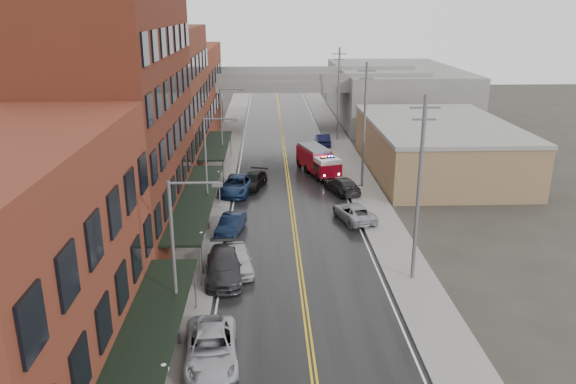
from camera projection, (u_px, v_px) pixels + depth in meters
name	position (u px, v px, depth m)	size (l,w,h in m)	color
road	(291.00, 204.00, 50.40)	(11.00, 160.00, 0.02)	black
sidewalk_left	(210.00, 204.00, 50.11)	(3.00, 160.00, 0.15)	slate
sidewalk_right	(372.00, 202.00, 50.64)	(3.00, 160.00, 0.15)	slate
curb_left	(228.00, 204.00, 50.17)	(0.30, 160.00, 0.15)	gray
curb_right	(354.00, 202.00, 50.58)	(0.30, 160.00, 0.15)	gray
brick_building_a	(0.00, 280.00, 23.37)	(9.00, 18.00, 12.00)	maroon
brick_building_b	(112.00, 121.00, 40.45)	(9.00, 20.00, 18.00)	#4E2014
brick_building_c	(158.00, 103.00, 57.53)	(9.00, 15.00, 15.00)	maroon
brick_building_far	(182.00, 93.00, 74.61)	(9.00, 20.00, 12.00)	maroon
tan_building	(437.00, 149.00, 59.69)	(14.00, 22.00, 5.00)	#926D4E
right_far_block	(395.00, 93.00, 87.76)	(18.00, 30.00, 8.00)	slate
awning_0	(146.00, 340.00, 24.52)	(2.60, 16.00, 3.09)	black
awning_1	(197.00, 199.00, 42.55)	(2.60, 18.00, 3.09)	black
awning_2	(216.00, 145.00, 59.16)	(2.60, 13.00, 3.09)	black
globe_lamp_0	(165.00, 381.00, 22.88)	(0.44, 0.44, 3.12)	#59595B
globe_lamp_1	(202.00, 244.00, 36.16)	(0.44, 0.44, 3.12)	#59595B
globe_lamp_2	(219.00, 180.00, 49.44)	(0.44, 0.44, 3.12)	#59595B
street_lamp_0	(178.00, 255.00, 27.66)	(2.64, 0.22, 9.00)	#59595B
street_lamp_1	(209.00, 167.00, 42.84)	(2.64, 0.22, 9.00)	#59595B
street_lamp_2	(224.00, 125.00, 58.03)	(2.64, 0.22, 9.00)	#59595B
utility_pole_0	(419.00, 187.00, 34.45)	(1.80, 0.24, 12.00)	#59595B
utility_pole_1	(364.00, 123.00, 53.43)	(1.80, 0.24, 12.00)	#59595B
utility_pole_2	(338.00, 93.00, 72.41)	(1.80, 0.24, 12.00)	#59595B
overpass	(281.00, 88.00, 78.89)	(40.00, 10.00, 7.50)	slate
fire_truck	(318.00, 160.00, 59.11)	(4.51, 7.70, 2.68)	maroon
parked_car_left_2	(211.00, 348.00, 27.74)	(2.58, 5.59, 1.55)	#B1B3BA
parked_car_left_3	(224.00, 266.00, 36.39)	(2.33, 5.72, 1.66)	#2C2B2E
parked_car_left_4	(238.00, 259.00, 37.48)	(1.86, 4.63, 1.58)	#B5B5B5
parked_car_left_5	(231.00, 224.00, 43.68)	(1.52, 4.35, 1.43)	black
parked_car_left_6	(237.00, 185.00, 53.00)	(2.70, 5.86, 1.63)	#14284C
parked_car_left_7	(252.00, 181.00, 54.60)	(2.06, 5.06, 1.47)	black
parked_car_right_0	(354.00, 212.00, 46.28)	(2.33, 5.06, 1.41)	#989BA0
parked_car_right_1	(342.00, 185.00, 53.21)	(2.07, 5.08, 1.47)	#242426
parked_car_right_2	(318.00, 158.00, 62.98)	(1.66, 4.14, 1.41)	white
parked_car_right_3	(323.00, 140.00, 71.41)	(1.64, 4.72, 1.55)	black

